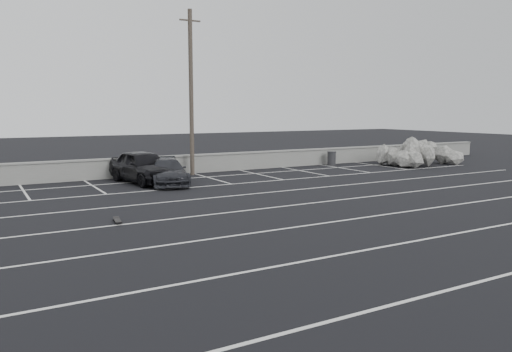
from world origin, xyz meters
TOP-DOWN VIEW (x-y plane):
  - ground at (0.00, 0.00)m, footprint 120.00×120.00m
  - seawall at (0.00, 14.00)m, footprint 50.00×0.45m
  - stall_lines at (-0.08, 4.41)m, footprint 36.00×20.05m
  - car_left at (-2.57, 11.62)m, footprint 2.69×5.00m
  - car_right at (-1.74, 10.54)m, footprint 2.53×4.51m
  - utility_pole at (0.69, 13.20)m, footprint 1.19×0.24m
  - trash_bin at (10.44, 13.20)m, footprint 0.75×0.75m
  - riprap_pile at (15.30, 10.64)m, footprint 5.67×3.95m
  - skateboard at (-6.00, 3.35)m, footprint 0.29×0.76m

SIDE VIEW (x-z plane):
  - ground at x=0.00m, z-range 0.00..0.00m
  - stall_lines at x=-0.08m, z-range 0.00..0.01m
  - skateboard at x=-6.00m, z-range 0.03..0.11m
  - trash_bin at x=10.44m, z-range 0.01..0.91m
  - riprap_pile at x=15.30m, z-range -0.14..1.18m
  - seawall at x=0.00m, z-range 0.02..1.08m
  - car_right at x=-1.74m, z-range 0.00..1.24m
  - car_left at x=-2.57m, z-range 0.00..1.62m
  - utility_pole at x=0.69m, z-range 0.06..8.98m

